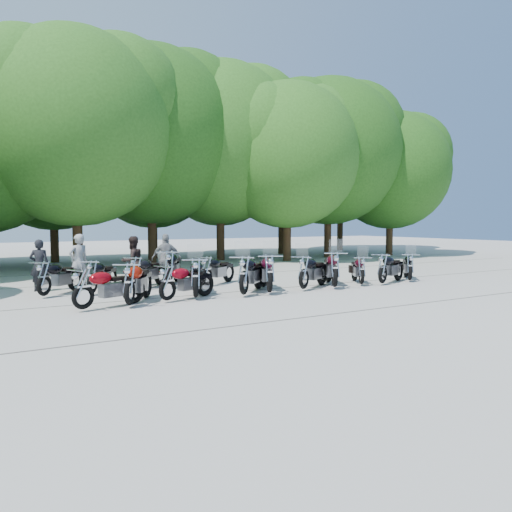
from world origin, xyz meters
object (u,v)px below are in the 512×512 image
motorcycle_9 (383,267)px  motorcycle_3 (196,276)px  motorcycle_14 (169,267)px  rider_0 (39,265)px  motorcycle_2 (167,281)px  motorcycle_4 (244,274)px  motorcycle_8 (362,269)px  motorcycle_12 (92,276)px  motorcycle_10 (410,266)px  motorcycle_6 (304,271)px  motorcycle_7 (335,268)px  motorcycle_5 (269,272)px  motorcycle_11 (44,277)px  rider_1 (133,261)px  motorcycle_13 (136,272)px  motorcycle_0 (83,287)px  rider_2 (166,259)px  motorcycle_15 (207,270)px  motorcycle_1 (130,282)px  rider_3 (79,262)px

motorcycle_9 → motorcycle_3: bearing=63.4°
motorcycle_14 → rider_0: rider_0 is taller
motorcycle_2 → motorcycle_4: (2.29, -0.18, 0.11)m
motorcycle_8 → motorcycle_12: bearing=16.1°
motorcycle_10 → motorcycle_2: bearing=41.4°
motorcycle_3 → motorcycle_4: 1.46m
motorcycle_6 → motorcycle_8: size_ratio=1.11×
motorcycle_7 → motorcycle_10: (3.63, 0.12, -0.11)m
motorcycle_3 → motorcycle_9: motorcycle_3 is taller
motorcycle_5 → motorcycle_11: (-5.94, 2.77, -0.08)m
motorcycle_5 → motorcycle_10: 6.10m
rider_1 → motorcycle_8: bearing=132.7°
motorcycle_3 → rider_1: bearing=-53.1°
motorcycle_6 → motorcycle_13: (-4.59, 2.69, -0.01)m
motorcycle_7 → motorcycle_13: (-5.68, 2.88, -0.07)m
motorcycle_4 → motorcycle_12: bearing=10.4°
motorcycle_7 → motorcycle_12: bearing=11.7°
motorcycle_14 → motorcycle_9: bearing=-174.5°
motorcycle_0 → motorcycle_12: motorcycle_0 is taller
motorcycle_2 → rider_0: size_ratio=1.24×
motorcycle_11 → rider_2: (4.26, 1.45, 0.28)m
motorcycle_3 → motorcycle_9: size_ratio=1.08×
motorcycle_3 → motorcycle_15: motorcycle_3 is taller
motorcycle_13 → rider_0: rider_0 is taller
motorcycle_13 → motorcycle_6: bearing=-162.4°
motorcycle_0 → motorcycle_1: 1.15m
motorcycle_3 → motorcycle_0: bearing=31.8°
motorcycle_11 → rider_1: (2.95, 1.17, 0.25)m
motorcycle_3 → rider_3: size_ratio=1.31×
motorcycle_1 → motorcycle_14: size_ratio=0.93×
motorcycle_0 → motorcycle_7: size_ratio=0.87×
motorcycle_11 → motorcycle_13: motorcycle_13 is taller
motorcycle_2 → rider_1: size_ratio=1.20×
motorcycle_15 → motorcycle_2: bearing=103.5°
motorcycle_6 → rider_3: (-6.07, 4.01, 0.27)m
motorcycle_7 → motorcycle_4: bearing=31.1°
motorcycle_1 → motorcycle_2: bearing=-134.4°
motorcycle_4 → motorcycle_12: size_ratio=1.15×
motorcycle_10 → rider_0: rider_0 is taller
motorcycle_0 → motorcycle_11: motorcycle_11 is taller
motorcycle_2 → motorcycle_4: bearing=-116.1°
motorcycle_0 → motorcycle_4: 4.56m
motorcycle_7 → motorcycle_10: 3.63m
motorcycle_10 → motorcycle_15: 7.40m
motorcycle_9 → motorcycle_7: bearing=65.1°
motorcycle_13 → rider_3: (-1.49, 1.33, 0.28)m
motorcycle_9 → motorcycle_10: (1.52, 0.16, -0.03)m
rider_2 → rider_3: 3.02m
motorcycle_4 → rider_2: rider_2 is taller
rider_3 → motorcycle_1: bearing=77.9°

